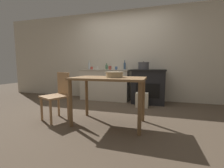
{
  "coord_description": "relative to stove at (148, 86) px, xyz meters",
  "views": [
    {
      "loc": [
        0.94,
        -2.77,
        0.96
      ],
      "look_at": [
        0.0,
        0.43,
        0.57
      ],
      "focal_mm": 24.0,
      "sensor_mm": 36.0,
      "label": 1
    }
  ],
  "objects": [
    {
      "name": "bottle_left",
      "position": [
        -0.68,
        0.2,
        0.53
      ],
      "size": [
        0.06,
        0.06,
        0.26
      ],
      "color": "#3D5675",
      "rests_on": "counter_cabinet"
    },
    {
      "name": "cup_center_left",
      "position": [
        -1.42,
        -0.08,
        0.48
      ],
      "size": [
        0.08,
        0.08,
        0.09
      ],
      "primitive_type": "cylinder",
      "color": "silver",
      "rests_on": "counter_cabinet"
    },
    {
      "name": "ground_plane",
      "position": [
        -0.76,
        -1.25,
        -0.45
      ],
      "size": [
        14.0,
        14.0,
        0.0
      ],
      "primitive_type": "plane",
      "color": "brown"
    },
    {
      "name": "stove",
      "position": [
        0.0,
        0.0,
        0.0
      ],
      "size": [
        0.85,
        0.64,
        0.89
      ],
      "color": "black",
      "rests_on": "ground_plane"
    },
    {
      "name": "bottle_mid_left",
      "position": [
        -1.22,
        0.19,
        0.5
      ],
      "size": [
        0.07,
        0.07,
        0.18
      ],
      "color": "#517F5B",
      "rests_on": "counter_cabinet"
    },
    {
      "name": "work_table",
      "position": [
        -0.55,
        -1.7,
        0.22
      ],
      "size": [
        1.18,
        0.67,
        0.79
      ],
      "color": "olive",
      "rests_on": "ground_plane"
    },
    {
      "name": "mixing_bowl_large",
      "position": [
        -0.46,
        -1.68,
        0.39
      ],
      "size": [
        0.3,
        0.3,
        0.09
      ],
      "color": "tan",
      "rests_on": "work_table"
    },
    {
      "name": "stock_pot",
      "position": [
        -0.13,
        -0.05,
        0.53
      ],
      "size": [
        0.28,
        0.28,
        0.21
      ],
      "color": "#4C4C51",
      "rests_on": "stove"
    },
    {
      "name": "cup_center_right",
      "position": [
        -1.59,
        -0.05,
        0.47
      ],
      "size": [
        0.08,
        0.08,
        0.08
      ],
      "primitive_type": "cylinder",
      "color": "#B74C42",
      "rests_on": "counter_cabinet"
    },
    {
      "name": "bottle_far_left",
      "position": [
        -1.79,
        0.21,
        0.54
      ],
      "size": [
        0.06,
        0.06,
        0.27
      ],
      "color": "silver",
      "rests_on": "counter_cabinet"
    },
    {
      "name": "cup_mid_right",
      "position": [
        -0.86,
        -0.07,
        0.47
      ],
      "size": [
        0.07,
        0.07,
        0.08
      ],
      "primitive_type": "cylinder",
      "color": "#4C6B99",
      "rests_on": "counter_cabinet"
    },
    {
      "name": "chair",
      "position": [
        -1.5,
        -1.75,
        0.02
      ],
      "size": [
        0.53,
        0.53,
        0.86
      ],
      "rotation": [
        0.0,
        0.0,
        -0.42
      ],
      "color": "#A87F56",
      "rests_on": "ground_plane"
    },
    {
      "name": "counter_cabinet",
      "position": [
        -1.23,
        0.06,
        -0.01
      ],
      "size": [
        1.41,
        0.51,
        0.88
      ],
      "color": "beige",
      "rests_on": "ground_plane"
    },
    {
      "name": "cup_center",
      "position": [
        -1.03,
        -0.08,
        0.48
      ],
      "size": [
        0.08,
        0.08,
        0.1
      ],
      "primitive_type": "cylinder",
      "color": "#B74C42",
      "rests_on": "counter_cabinet"
    },
    {
      "name": "flour_sack",
      "position": [
        -0.11,
        -0.48,
        -0.27
      ],
      "size": [
        0.29,
        0.2,
        0.34
      ],
      "primitive_type": "cube",
      "color": "beige",
      "rests_on": "ground_plane"
    },
    {
      "name": "wall_back",
      "position": [
        -0.76,
        0.34,
        0.83
      ],
      "size": [
        8.0,
        0.07,
        2.55
      ],
      "color": "beige",
      "rests_on": "ground_plane"
    }
  ]
}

